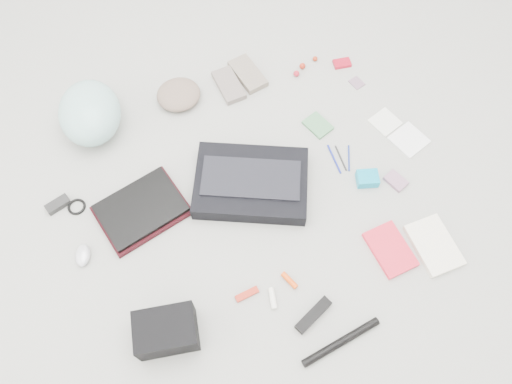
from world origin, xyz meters
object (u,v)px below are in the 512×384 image
object	(u,v)px
messenger_bag	(251,183)
accordion_wallet	(367,179)
laptop	(141,208)
book_red	(390,249)
bike_helmet	(90,113)
camera_bag	(166,331)

from	to	relation	value
messenger_bag	accordion_wallet	bearing A→B (deg)	7.37
laptop	book_red	distance (m)	1.01
accordion_wallet	bike_helmet	bearing A→B (deg)	162.55
laptop	book_red	xyz separation A→B (m)	(0.87, -0.51, -0.02)
laptop	camera_bag	bearing A→B (deg)	-107.92
laptop	book_red	size ratio (longest dim) A/B	1.58
bike_helmet	book_red	world-z (taller)	bike_helmet
messenger_bag	bike_helmet	bearing A→B (deg)	159.82
book_red	accordion_wallet	size ratio (longest dim) A/B	2.33
laptop	accordion_wallet	distance (m)	0.94
book_red	laptop	bearing A→B (deg)	145.18
bike_helmet	accordion_wallet	size ratio (longest dim) A/B	3.73
laptop	camera_bag	distance (m)	0.52
messenger_bag	laptop	bearing A→B (deg)	-161.98
camera_bag	messenger_bag	bearing A→B (deg)	53.50
accordion_wallet	messenger_bag	bearing A→B (deg)	179.38
accordion_wallet	book_red	bearing A→B (deg)	-83.00
camera_bag	book_red	xyz separation A→B (m)	(0.91, 0.01, -0.06)
messenger_bag	laptop	xyz separation A→B (m)	(-0.46, 0.05, -0.00)
bike_helmet	camera_bag	world-z (taller)	bike_helmet
laptop	accordion_wallet	xyz separation A→B (m)	(0.92, -0.19, -0.01)
camera_bag	accordion_wallet	distance (m)	1.01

